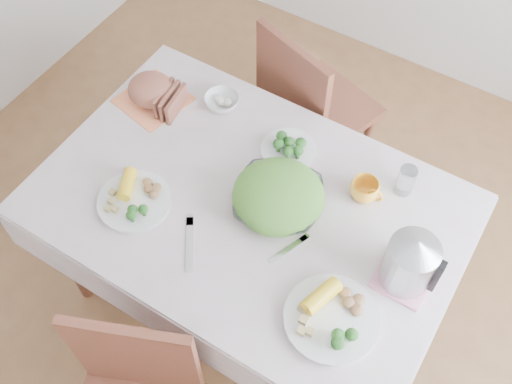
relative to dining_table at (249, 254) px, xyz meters
The scene contains 17 objects.
floor 0.38m from the dining_table, ahead, with size 3.60×3.60×0.00m, color brown.
dining_table is the anchor object (origin of this frame).
tablecloth 0.38m from the dining_table, ahead, with size 1.50×1.00×0.01m, color beige.
chair_far 0.79m from the dining_table, 97.39° to the left, with size 0.43×0.43×0.96m, color brown.
salad_bowl 0.44m from the dining_table, 23.70° to the left, with size 0.30×0.30×0.07m, color white.
dinner_plate_left 0.57m from the dining_table, 147.91° to the right, with size 0.26×0.26×0.02m, color white.
dinner_plate_right 0.65m from the dining_table, 27.60° to the right, with size 0.30×0.30×0.03m, color white.
broccoli_plate 0.48m from the dining_table, 88.38° to the left, with size 0.21×0.21×0.02m, color beige.
napkin 0.74m from the dining_table, 159.81° to the left, with size 0.25×0.25×0.00m, color #F88551.
bread_loaf 0.77m from the dining_table, 159.81° to the left, with size 0.19×0.18×0.11m, color brown.
fruit_bowl 0.63m from the dining_table, 134.87° to the left, with size 0.14×0.14×0.04m, color white.
yellow_mug 0.59m from the dining_table, 35.39° to the left, with size 0.11×0.11×0.08m, color gold.
glass_tumbler 0.72m from the dining_table, 37.31° to the left, with size 0.06×0.06×0.12m, color white.
pink_tray 0.71m from the dining_table, ahead, with size 0.17×0.17×0.01m, color pink.
electric_kettle 0.78m from the dining_table, ahead, with size 0.16×0.16×0.23m, color #B2B5BA.
fork_left 0.47m from the dining_table, 107.87° to the right, with size 0.02×0.21×0.00m, color silver.
fork_right 0.45m from the dining_table, 22.81° to the right, with size 0.02×0.17×0.00m, color silver.
Camera 1 is at (0.64, -0.98, 2.55)m, focal length 42.00 mm.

